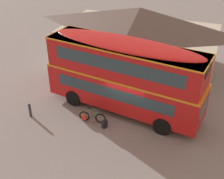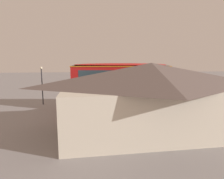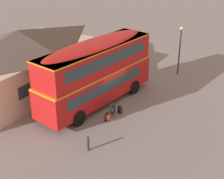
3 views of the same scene
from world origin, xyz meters
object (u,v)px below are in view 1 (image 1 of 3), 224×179
(touring_bicycle, at_px, (91,117))
(kerb_bollard, at_px, (30,110))
(backpack_on_ground, at_px, (105,124))
(water_bottle_red_squeeze, at_px, (93,123))
(double_decker_bus, at_px, (124,74))

(touring_bicycle, xyz_separation_m, kerb_bollard, (-3.78, -1.08, 0.13))
(backpack_on_ground, xyz_separation_m, water_bottle_red_squeeze, (-0.74, -0.03, -0.20))
(water_bottle_red_squeeze, bearing_deg, backpack_on_ground, 2.51)
(touring_bicycle, bearing_deg, double_decker_bus, 58.12)
(double_decker_bus, distance_m, backpack_on_ground, 3.28)
(backpack_on_ground, bearing_deg, touring_bicycle, 168.81)
(touring_bicycle, distance_m, backpack_on_ground, 1.02)
(kerb_bollard, bearing_deg, double_decker_bus, 31.88)
(touring_bicycle, bearing_deg, kerb_bollard, -164.11)
(water_bottle_red_squeeze, height_order, kerb_bollard, kerb_bollard)
(water_bottle_red_squeeze, bearing_deg, kerb_bollard, -168.13)
(backpack_on_ground, relative_size, kerb_bollard, 0.60)
(touring_bicycle, height_order, backpack_on_ground, touring_bicycle)
(water_bottle_red_squeeze, bearing_deg, touring_bicycle, 137.32)
(water_bottle_red_squeeze, distance_m, kerb_bollard, 4.14)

